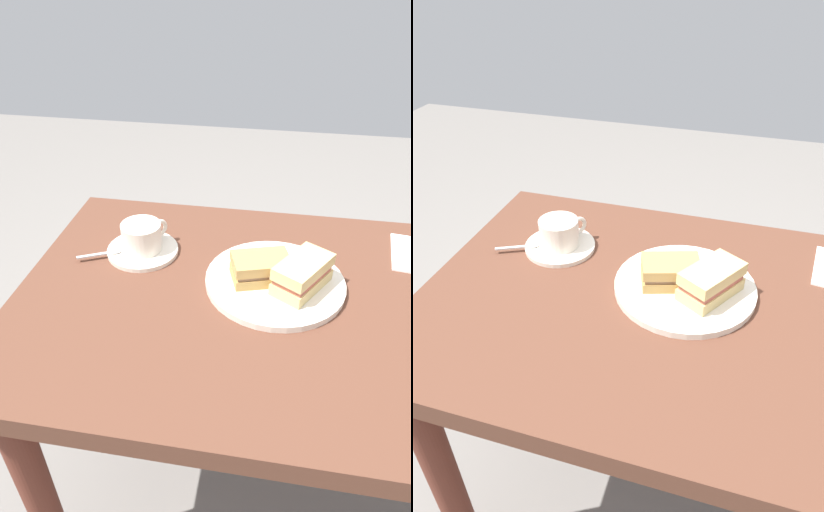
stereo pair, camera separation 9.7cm
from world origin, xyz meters
TOP-DOWN VIEW (x-y plane):
  - ground_plane at (0.00, 0.00)m, footprint 6.00×6.00m
  - dining_table at (0.00, 0.00)m, footprint 1.22×0.69m
  - sandwich_plate at (0.09, -0.04)m, footprint 0.28×0.28m
  - sandwich_front at (0.12, -0.04)m, footprint 0.13×0.10m
  - sandwich_back at (0.04, -0.03)m, footprint 0.13×0.14m
  - coffee_saucer at (0.39, -0.11)m, footprint 0.16×0.16m
  - coffee_cup at (0.39, -0.11)m, footprint 0.09×0.10m
  - spoon at (0.46, -0.08)m, footprint 0.09×0.05m

SIDE VIEW (x-z plane):
  - ground_plane at x=0.00m, z-range 0.00..0.00m
  - dining_table at x=0.00m, z-range 0.25..0.97m
  - coffee_saucer at x=0.39m, z-range 0.72..0.73m
  - sandwich_plate at x=0.09m, z-range 0.72..0.73m
  - spoon at x=0.46m, z-range 0.73..0.73m
  - sandwich_front at x=0.12m, z-range 0.73..0.78m
  - coffee_cup at x=0.39m, z-range 0.73..0.79m
  - sandwich_back at x=0.04m, z-range 0.73..0.80m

